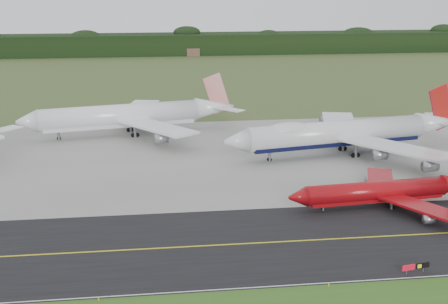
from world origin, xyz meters
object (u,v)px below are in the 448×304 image
jet_red_737 (387,191)px  jet_ba_747 (345,133)px  jet_star_tail (131,116)px  taxiway_sign (416,267)px

jet_red_737 → jet_ba_747: bearing=84.7°
jet_ba_747 → jet_star_tail: 60.95m
jet_star_tail → taxiway_sign: (43.81, -94.40, -4.41)m
jet_ba_747 → taxiway_sign: 66.89m
jet_star_tail → taxiway_sign: size_ratio=13.43×
jet_ba_747 → jet_star_tail: (-53.91, 28.43, -0.17)m
jet_star_tail → taxiway_sign: jet_star_tail is taller
taxiway_sign → jet_ba_747: bearing=81.3°
jet_star_tail → taxiway_sign: 104.16m
jet_ba_747 → taxiway_sign: jet_ba_747 is taller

